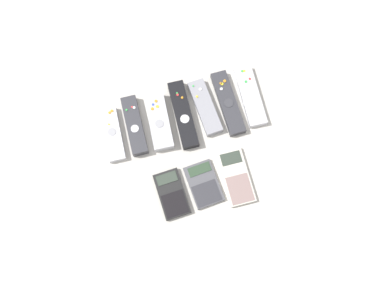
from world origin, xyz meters
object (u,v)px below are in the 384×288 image
object	(u,v)px
remote_3	(183,114)
calculator_0	(172,194)
calculator_2	(236,177)
remote_2	(159,122)
remote_4	(205,107)
remote_6	(250,96)
remote_0	(113,134)
remote_5	(228,103)
remote_1	(134,125)
calculator_1	(204,184)

from	to	relation	value
remote_3	calculator_0	xyz separation A→B (m)	(-0.09, -0.22, -0.01)
calculator_2	remote_2	bearing A→B (deg)	129.26
calculator_2	remote_3	bearing A→B (deg)	114.83
remote_4	remote_6	distance (m)	0.14
remote_0	calculator_2	xyz separation A→B (m)	(0.30, -0.22, -0.00)
remote_2	calculator_2	world-z (taller)	remote_2
remote_4	remote_6	size ratio (longest dim) A/B	0.91
remote_0	remote_5	distance (m)	0.35
remote_5	calculator_2	xyz separation A→B (m)	(-0.04, -0.22, -0.00)
remote_3	remote_1	bearing A→B (deg)	-179.93
remote_3	remote_6	world-z (taller)	remote_3
remote_5	remote_6	xyz separation A→B (m)	(0.07, 0.00, -0.00)
remote_2	remote_6	distance (m)	0.28
remote_6	calculator_2	size ratio (longest dim) A/B	1.20
remote_0	remote_3	world-z (taller)	remote_3
remote_2	remote_6	world-z (taller)	remote_2
remote_2	remote_4	xyz separation A→B (m)	(0.14, 0.01, -0.00)
remote_5	calculator_0	size ratio (longest dim) A/B	1.51
calculator_0	calculator_2	xyz separation A→B (m)	(0.19, -0.00, -0.00)
remote_3	remote_2	bearing A→B (deg)	-175.88
remote_1	remote_6	xyz separation A→B (m)	(0.35, -0.00, -0.00)
remote_1	remote_3	world-z (taller)	remote_1
remote_3	calculator_0	size ratio (longest dim) A/B	1.56
remote_3	remote_0	bearing A→B (deg)	-177.14
remote_0	remote_3	distance (m)	0.21
calculator_1	remote_0	bearing A→B (deg)	131.13
remote_2	calculator_2	bearing A→B (deg)	-48.53
remote_1	remote_4	xyz separation A→B (m)	(0.21, -0.00, -0.00)
calculator_0	calculator_1	distance (m)	0.09
remote_0	remote_4	xyz separation A→B (m)	(0.28, 0.01, 0.00)
remote_0	calculator_0	size ratio (longest dim) A/B	1.22
remote_5	calculator_2	distance (m)	0.22
calculator_0	calculator_1	world-z (taller)	calculator_0
remote_1	remote_6	distance (m)	0.35
remote_5	calculator_2	bearing A→B (deg)	-101.75
calculator_2	remote_0	bearing A→B (deg)	146.30
remote_6	remote_4	bearing A→B (deg)	-177.84
calculator_1	remote_1	bearing A→B (deg)	119.58
remote_2	remote_3	world-z (taller)	same
calculator_1	calculator_2	xyz separation A→B (m)	(0.09, -0.01, 0.00)
remote_1	calculator_0	distance (m)	0.23
calculator_1	calculator_2	bearing A→B (deg)	-7.44
remote_2	calculator_1	xyz separation A→B (m)	(0.07, -0.21, -0.01)
remote_0	remote_3	xyz separation A→B (m)	(0.21, 0.00, 0.00)
remote_5	calculator_1	world-z (taller)	remote_5
remote_2	remote_3	size ratio (longest dim) A/B	0.83
remote_6	calculator_2	xyz separation A→B (m)	(-0.12, -0.22, -0.00)
remote_0	calculator_0	bearing A→B (deg)	-58.64
calculator_0	remote_0	bearing A→B (deg)	116.73
remote_4	calculator_1	distance (m)	0.23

